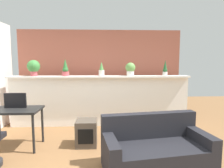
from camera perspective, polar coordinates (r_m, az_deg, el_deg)
name	(u,v)px	position (r m, az deg, el deg)	size (l,w,h in m)	color
ground_plane	(98,167)	(3.21, -4.20, -23.56)	(12.00, 12.00, 0.00)	brown
divider_wall	(100,101)	(4.88, -3.59, -5.25)	(4.47, 0.16, 1.24)	white
plant_shelf	(100,77)	(4.75, -3.65, 2.21)	(4.47, 0.34, 0.04)	white
brick_wall_behind	(100,75)	(5.39, -3.53, 2.63)	(4.47, 0.10, 2.50)	#9E5442
potted_plant_0	(34,67)	(5.04, -22.44, 4.74)	(0.31, 0.31, 0.39)	#B7474C
potted_plant_1	(65,69)	(4.85, -13.79, 4.42)	(0.17, 0.17, 0.43)	#B7474C
potted_plant_2	(101,70)	(4.72, -3.17, 4.33)	(0.14, 0.14, 0.35)	silver
potted_plant_3	(130,69)	(4.81, 5.52, 4.58)	(0.25, 0.25, 0.33)	silver
potted_plant_4	(165,69)	(4.99, 15.63, 4.39)	(0.12, 0.12, 0.40)	silver
desk	(10,113)	(4.05, -28.20, -7.76)	(1.10, 0.60, 0.75)	black
tv_monitor	(15,100)	(4.04, -26.98, -4.42)	(0.40, 0.04, 0.28)	black
side_cube_shelf	(87,133)	(3.84, -7.65, -14.29)	(0.40, 0.41, 0.50)	#4C4238
couch	(155,151)	(3.10, 12.82, -18.93)	(1.66, 0.98, 0.80)	black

